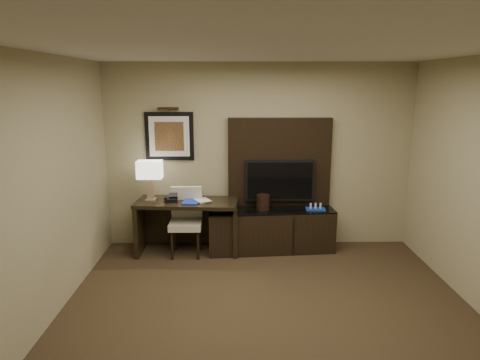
{
  "coord_description": "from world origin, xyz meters",
  "views": [
    {
      "loc": [
        -0.36,
        -3.72,
        2.41
      ],
      "look_at": [
        -0.29,
        1.8,
        1.15
      ],
      "focal_mm": 32.0,
      "sensor_mm": 36.0,
      "label": 1
    }
  ],
  "objects_px": {
    "desk_chair": "(186,224)",
    "minibar_tray": "(316,206)",
    "desk": "(188,226)",
    "credenza": "(271,230)",
    "ice_bucket": "(263,202)",
    "table_lamp": "(150,182)",
    "tv": "(280,180)",
    "desk_phone": "(171,198)"
  },
  "relations": [
    {
      "from": "credenza",
      "to": "table_lamp",
      "type": "height_order",
      "value": "table_lamp"
    },
    {
      "from": "credenza",
      "to": "ice_bucket",
      "type": "height_order",
      "value": "ice_bucket"
    },
    {
      "from": "desk",
      "to": "ice_bucket",
      "type": "distance_m",
      "value": 1.15
    },
    {
      "from": "desk_chair",
      "to": "minibar_tray",
      "type": "xyz_separation_m",
      "value": [
        1.85,
        0.13,
        0.21
      ]
    },
    {
      "from": "tv",
      "to": "minibar_tray",
      "type": "relative_size",
      "value": 3.66
    },
    {
      "from": "credenza",
      "to": "ice_bucket",
      "type": "relative_size",
      "value": 8.33
    },
    {
      "from": "desk_phone",
      "to": "credenza",
      "type": "bearing_deg",
      "value": -5.53
    },
    {
      "from": "desk",
      "to": "desk_phone",
      "type": "xyz_separation_m",
      "value": [
        -0.22,
        -0.03,
        0.43
      ]
    },
    {
      "from": "desk",
      "to": "tv",
      "type": "bearing_deg",
      "value": 12.4
    },
    {
      "from": "tv",
      "to": "table_lamp",
      "type": "relative_size",
      "value": 1.88
    },
    {
      "from": "credenza",
      "to": "table_lamp",
      "type": "relative_size",
      "value": 3.41
    },
    {
      "from": "ice_bucket",
      "to": "minibar_tray",
      "type": "relative_size",
      "value": 0.8
    },
    {
      "from": "tv",
      "to": "desk_chair",
      "type": "height_order",
      "value": "tv"
    },
    {
      "from": "desk",
      "to": "credenza",
      "type": "distance_m",
      "value": 1.21
    },
    {
      "from": "table_lamp",
      "to": "desk_chair",
      "type": "bearing_deg",
      "value": -18.06
    },
    {
      "from": "desk_phone",
      "to": "desk",
      "type": "bearing_deg",
      "value": -0.11
    },
    {
      "from": "desk_chair",
      "to": "desk",
      "type": "bearing_deg",
      "value": 84.8
    },
    {
      "from": "desk",
      "to": "minibar_tray",
      "type": "height_order",
      "value": "desk"
    },
    {
      "from": "desk",
      "to": "tv",
      "type": "relative_size",
      "value": 1.44
    },
    {
      "from": "desk",
      "to": "table_lamp",
      "type": "xyz_separation_m",
      "value": [
        -0.52,
        0.05,
        0.65
      ]
    },
    {
      "from": "desk",
      "to": "table_lamp",
      "type": "relative_size",
      "value": 2.7
    },
    {
      "from": "credenza",
      "to": "desk_chair",
      "type": "height_order",
      "value": "desk_chair"
    },
    {
      "from": "tv",
      "to": "minibar_tray",
      "type": "distance_m",
      "value": 0.64
    },
    {
      "from": "desk_phone",
      "to": "ice_bucket",
      "type": "xyz_separation_m",
      "value": [
        1.31,
        0.08,
        -0.08
      ]
    },
    {
      "from": "tv",
      "to": "minibar_tray",
      "type": "xyz_separation_m",
      "value": [
        0.51,
        -0.18,
        -0.35
      ]
    },
    {
      "from": "minibar_tray",
      "to": "desk",
      "type": "bearing_deg",
      "value": -179.61
    },
    {
      "from": "desk_chair",
      "to": "ice_bucket",
      "type": "bearing_deg",
      "value": 7.99
    },
    {
      "from": "credenza",
      "to": "minibar_tray",
      "type": "distance_m",
      "value": 0.73
    },
    {
      "from": "credenza",
      "to": "tv",
      "type": "bearing_deg",
      "value": 42.5
    },
    {
      "from": "credenza",
      "to": "desk_phone",
      "type": "xyz_separation_m",
      "value": [
        -1.43,
        -0.08,
        0.5
      ]
    },
    {
      "from": "desk",
      "to": "minibar_tray",
      "type": "relative_size",
      "value": 5.25
    },
    {
      "from": "desk",
      "to": "table_lamp",
      "type": "height_order",
      "value": "table_lamp"
    },
    {
      "from": "desk_chair",
      "to": "desk_phone",
      "type": "xyz_separation_m",
      "value": [
        -0.21,
        0.08,
        0.35
      ]
    },
    {
      "from": "desk_chair",
      "to": "table_lamp",
      "type": "distance_m",
      "value": 0.78
    },
    {
      "from": "credenza",
      "to": "desk_phone",
      "type": "relative_size",
      "value": 10.06
    },
    {
      "from": "desk",
      "to": "credenza",
      "type": "height_order",
      "value": "desk"
    },
    {
      "from": "desk",
      "to": "table_lamp",
      "type": "distance_m",
      "value": 0.83
    },
    {
      "from": "desk",
      "to": "desk_chair",
      "type": "height_order",
      "value": "desk_chair"
    },
    {
      "from": "ice_bucket",
      "to": "minibar_tray",
      "type": "height_order",
      "value": "ice_bucket"
    },
    {
      "from": "desk_phone",
      "to": "ice_bucket",
      "type": "bearing_deg",
      "value": -5.44
    },
    {
      "from": "tv",
      "to": "ice_bucket",
      "type": "xyz_separation_m",
      "value": [
        -0.25,
        -0.14,
        -0.29
      ]
    },
    {
      "from": "desk",
      "to": "ice_bucket",
      "type": "xyz_separation_m",
      "value": [
        1.09,
        0.05,
        0.35
      ]
    }
  ]
}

